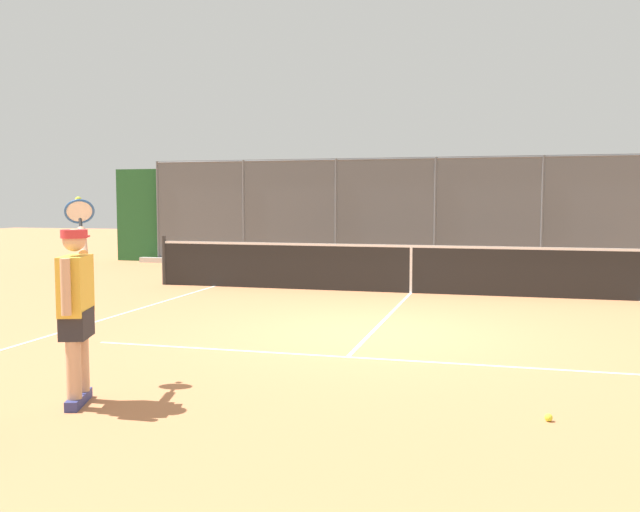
% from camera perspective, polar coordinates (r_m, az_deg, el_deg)
% --- Properties ---
extents(ground_plane, '(60.00, 60.00, 0.00)m').
position_cam_1_polar(ground_plane, '(9.67, 4.34, -6.36)').
color(ground_plane, '#C67A4C').
extents(court_line_markings, '(8.49, 10.55, 0.01)m').
position_cam_1_polar(court_line_markings, '(7.89, 1.84, -8.85)').
color(court_line_markings, white).
rests_on(court_line_markings, ground).
extents(fence_backdrop, '(19.34, 1.37, 2.99)m').
position_cam_1_polar(fence_backdrop, '(19.20, 9.72, 3.21)').
color(fence_backdrop, '#565B60').
rests_on(fence_backdrop, ground).
extents(tennis_net, '(10.90, 0.09, 1.07)m').
position_cam_1_polar(tennis_net, '(13.73, 7.58, -1.03)').
color(tennis_net, '#2D2D2D').
rests_on(tennis_net, ground).
extents(tennis_player, '(0.78, 1.21, 1.88)m').
position_cam_1_polar(tennis_player, '(6.55, -19.62, -3.71)').
color(tennis_player, navy).
rests_on(tennis_player, ground).
extents(tennis_ball_near_net, '(0.07, 0.07, 0.07)m').
position_cam_1_polar(tennis_ball_near_net, '(6.19, 18.47, -12.62)').
color(tennis_ball_near_net, '#CCDB33').
rests_on(tennis_ball_near_net, ground).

